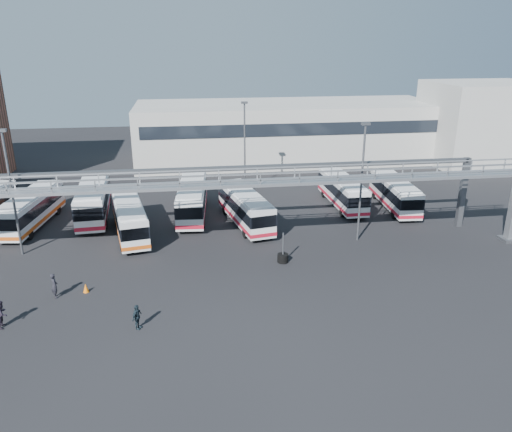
{
  "coord_description": "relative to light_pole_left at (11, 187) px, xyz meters",
  "views": [
    {
      "loc": [
        -2.49,
        -31.5,
        16.66
      ],
      "look_at": [
        2.94,
        6.0,
        3.04
      ],
      "focal_mm": 35.0,
      "sensor_mm": 36.0,
      "label": 1
    }
  ],
  "objects": [
    {
      "name": "light_pole_back",
      "position": [
        20.0,
        14.0,
        0.0
      ],
      "size": [
        0.7,
        0.35,
        10.21
      ],
      "color": "#4C4F54",
      "rests_on": "ground"
    },
    {
      "name": "bus_4",
      "position": [
        13.99,
        7.36,
        -3.9
      ],
      "size": [
        3.36,
        11.03,
        3.3
      ],
      "rotation": [
        0.0,
        0.0,
        -0.08
      ],
      "color": "silver",
      "rests_on": "ground"
    },
    {
      "name": "pedestrian_a",
      "position": [
        4.35,
        -7.85,
        -4.85
      ],
      "size": [
        0.65,
        0.76,
        1.76
      ],
      "primitive_type": "imported",
      "rotation": [
        0.0,
        0.0,
        1.99
      ],
      "color": "black",
      "rests_on": "ground"
    },
    {
      "name": "bus_7",
      "position": [
        29.47,
        8.22,
        -4.05
      ],
      "size": [
        2.49,
        10.05,
        3.04
      ],
      "rotation": [
        0.0,
        0.0,
        0.02
      ],
      "color": "silver",
      "rests_on": "ground"
    },
    {
      "name": "cone_right",
      "position": [
        6.26,
        -7.39,
        -5.41
      ],
      "size": [
        0.44,
        0.44,
        0.64
      ],
      "primitive_type": "cone",
      "rotation": [
        0.0,
        0.0,
        0.11
      ],
      "color": "orange",
      "rests_on": "ground"
    },
    {
      "name": "light_pole_mid",
      "position": [
        28.0,
        -1.0,
        0.0
      ],
      "size": [
        0.7,
        0.35,
        10.21
      ],
      "color": "#4C4F54",
      "rests_on": "ground"
    },
    {
      "name": "bus_2",
      "position": [
        4.5,
        8.29,
        -3.84
      ],
      "size": [
        3.45,
        11.41,
        3.42
      ],
      "rotation": [
        0.0,
        0.0,
        0.08
      ],
      "color": "silver",
      "rests_on": "ground"
    },
    {
      "name": "warehouse",
      "position": [
        28.0,
        30.0,
        -1.73
      ],
      "size": [
        42.0,
        14.0,
        8.0
      ],
      "primitive_type": "cube",
      "color": "#9E9E99",
      "rests_on": "ground"
    },
    {
      "name": "light_pole_left",
      "position": [
        0.0,
        0.0,
        0.0
      ],
      "size": [
        0.7,
        0.35,
        10.21
      ],
      "color": "#4C4F54",
      "rests_on": "ground"
    },
    {
      "name": "pedestrian_b",
      "position": [
        2.05,
        -11.18,
        -4.85
      ],
      "size": [
        0.71,
        0.89,
        1.76
      ],
      "primitive_type": "imported",
      "rotation": [
        0.0,
        0.0,
        1.52
      ],
      "color": "#29212D",
      "rests_on": "ground"
    },
    {
      "name": "bus_5",
      "position": [
        18.82,
        4.31,
        -3.98
      ],
      "size": [
        4.31,
        10.65,
        3.15
      ],
      "rotation": [
        0.0,
        0.0,
        0.19
      ],
      "color": "silver",
      "rests_on": "ground"
    },
    {
      "name": "bus_3",
      "position": [
        8.36,
        3.0,
        -4.04
      ],
      "size": [
        4.15,
        10.33,
        3.06
      ],
      "rotation": [
        0.0,
        0.0,
        0.18
      ],
      "color": "silver",
      "rests_on": "ground"
    },
    {
      "name": "ground",
      "position": [
        16.0,
        -8.0,
        -5.73
      ],
      "size": [
        140.0,
        140.0,
        0.0
      ],
      "primitive_type": "plane",
      "color": "black",
      "rests_on": "ground"
    },
    {
      "name": "bus_8",
      "position": [
        34.56,
        6.81,
        -4.04
      ],
      "size": [
        3.09,
        10.21,
        3.06
      ],
      "rotation": [
        0.0,
        0.0,
        -0.08
      ],
      "color": "silver",
      "rests_on": "ground"
    },
    {
      "name": "gantry",
      "position": [
        16.0,
        -2.13,
        -0.22
      ],
      "size": [
        51.4,
        5.15,
        7.1
      ],
      "color": "#989CA1",
      "rests_on": "ground"
    },
    {
      "name": "tire_stack",
      "position": [
        20.69,
        -4.55,
        -5.31
      ],
      "size": [
        0.87,
        0.87,
        2.47
      ],
      "color": "black",
      "rests_on": "ground"
    },
    {
      "name": "building_right",
      "position": [
        54.0,
        24.0,
        -0.23
      ],
      "size": [
        14.0,
        12.0,
        11.0
      ],
      "primitive_type": "cube",
      "color": "#B2B2AD",
      "rests_on": "ground"
    },
    {
      "name": "pedestrian_d",
      "position": [
        10.16,
        -12.61,
        -4.93
      ],
      "size": [
        0.77,
        1.02,
        1.6
      ],
      "primitive_type": "imported",
      "rotation": [
        0.0,
        0.0,
        1.1
      ],
      "color": "#1B2830",
      "rests_on": "ground"
    },
    {
      "name": "bus_1",
      "position": [
        -0.83,
        6.64,
        -3.99
      ],
      "size": [
        3.82,
        10.6,
        3.15
      ],
      "rotation": [
        0.0,
        0.0,
        -0.14
      ],
      "color": "silver",
      "rests_on": "ground"
    }
  ]
}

